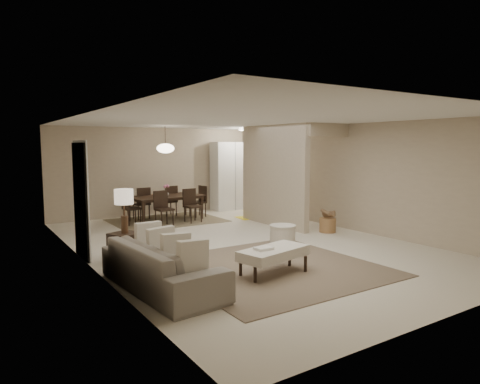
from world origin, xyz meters
TOP-DOWN VIEW (x-y plane):
  - floor at (0.00, 0.00)m, footprint 9.00×9.00m
  - ceiling at (0.00, 0.00)m, footprint 9.00×9.00m
  - back_wall at (0.00, 4.50)m, footprint 6.00×0.00m
  - left_wall at (-3.00, 0.00)m, footprint 0.00×9.00m
  - right_wall at (3.00, 0.00)m, footprint 0.00×9.00m
  - partition at (1.80, 1.25)m, footprint 0.15×2.50m
  - doorway at (-2.97, 0.60)m, footprint 0.04×0.90m
  - pantry_cabinet at (2.35, 4.15)m, footprint 1.20×0.55m
  - flush_light at (2.30, 3.20)m, footprint 0.44×0.44m
  - living_rug at (-0.53, -1.76)m, footprint 3.20×3.20m
  - sofa at (-2.45, -1.76)m, footprint 2.30×1.05m
  - ottoman_bench at (-0.73, -2.06)m, footprint 1.25×0.77m
  - side_table at (-2.40, -0.04)m, footprint 0.58×0.58m
  - table_lamp at (-2.40, -0.04)m, footprint 0.32×0.32m
  - round_pouf at (0.60, -0.63)m, footprint 0.53×0.53m
  - wicker_basket at (2.31, -0.15)m, footprint 0.51×0.51m
  - dining_rug at (-0.19, 3.30)m, footprint 2.80×2.10m
  - dining_table at (-0.19, 3.30)m, footprint 1.98×1.23m
  - dining_chairs at (-0.19, 3.30)m, footprint 2.37×1.79m
  - vase at (-0.19, 3.30)m, footprint 0.17×0.17m
  - yellow_mat at (2.09, 2.46)m, footprint 1.04×0.70m
  - pendant_light at (-0.19, 3.30)m, footprint 0.46×0.46m

SIDE VIEW (x-z plane):
  - floor at x=0.00m, z-range 0.00..0.00m
  - living_rug at x=-0.53m, z-range 0.00..0.01m
  - dining_rug at x=-0.19m, z-range 0.00..0.01m
  - yellow_mat at x=2.09m, z-range 0.00..0.01m
  - wicker_basket at x=2.31m, z-range 0.00..0.33m
  - round_pouf at x=0.60m, z-range 0.00..0.41m
  - side_table at x=-2.40m, z-range 0.00..0.49m
  - sofa at x=-2.45m, z-range 0.00..0.65m
  - ottoman_bench at x=-0.73m, z-range 0.12..0.54m
  - dining_table at x=-0.19m, z-range 0.00..0.67m
  - dining_chairs at x=-0.19m, z-range 0.00..0.87m
  - vase at x=-0.19m, z-range 0.67..0.81m
  - doorway at x=-2.97m, z-range 0.00..2.04m
  - pantry_cabinet at x=2.35m, z-range 0.00..2.10m
  - table_lamp at x=-2.40m, z-range 0.67..1.43m
  - back_wall at x=0.00m, z-range -1.75..4.25m
  - left_wall at x=-3.00m, z-range -3.25..5.75m
  - right_wall at x=3.00m, z-range -3.25..5.75m
  - partition at x=1.80m, z-range 0.00..2.50m
  - pendant_light at x=-0.19m, z-range 1.57..2.27m
  - flush_light at x=2.30m, z-range 2.44..2.48m
  - ceiling at x=0.00m, z-range 2.50..2.50m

